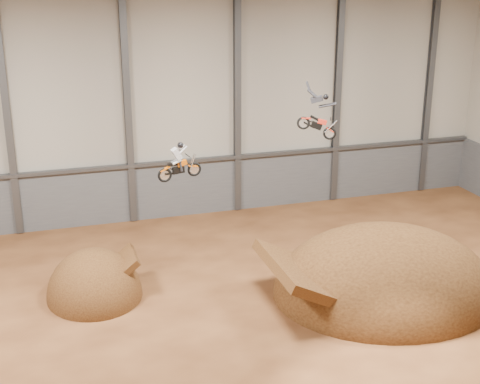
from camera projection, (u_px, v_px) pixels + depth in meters
name	position (u px, v px, depth m)	size (l,w,h in m)	color
floor	(264.00, 332.00, 28.59)	(40.00, 40.00, 0.00)	#4E2A14
back_wall	(183.00, 105.00, 39.90)	(40.00, 0.10, 14.00)	#AEA79A
lower_band_back	(186.00, 188.00, 41.50)	(39.80, 0.18, 3.50)	#595B61
steel_rail	(185.00, 161.00, 40.79)	(39.80, 0.35, 0.20)	#47494F
steel_column_1	(7.00, 116.00, 36.92)	(0.40, 0.36, 13.90)	#47494F
steel_column_2	(128.00, 109.00, 38.79)	(0.40, 0.36, 13.90)	#47494F
steel_column_3	(237.00, 102.00, 40.65)	(0.40, 0.36, 13.90)	#47494F
steel_column_4	(337.00, 96.00, 42.52)	(0.40, 0.36, 13.90)	#47494F
steel_column_5	(429.00, 90.00, 44.39)	(0.40, 0.36, 13.90)	#47494F
takeoff_ramp	(95.00, 295.00, 31.77)	(4.48, 5.16, 4.48)	#381F0E
landing_ramp	(383.00, 292.00, 32.14)	(10.81, 9.56, 6.24)	#381F0E
fmx_rider_a	(180.00, 159.00, 30.59)	(2.09, 0.80, 1.89)	#DC5E07
fmx_rider_b	(315.00, 111.00, 30.60)	(2.51, 0.72, 2.15)	red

